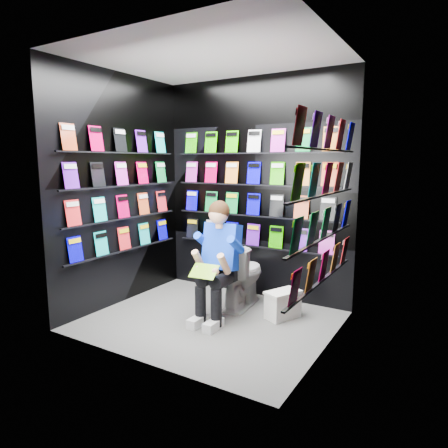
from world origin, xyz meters
The scene contains 14 objects.
floor centered at (0.00, 0.00, 0.00)m, with size 2.40×2.40×0.00m, color #5F5F5D.
ceiling centered at (0.00, 0.00, 2.60)m, with size 2.40×2.40×0.00m, color white.
wall_back centered at (0.00, 1.00, 1.30)m, with size 2.40×0.04×2.60m, color black.
wall_front centered at (0.00, -1.00, 1.30)m, with size 2.40×0.04×2.60m, color black.
wall_left centered at (-1.20, 0.00, 1.30)m, with size 0.04×2.00×2.60m, color black.
wall_right centered at (1.20, 0.00, 1.30)m, with size 0.04×2.00×2.60m, color black.
comics_back centered at (0.00, 0.97, 1.31)m, with size 2.10×0.06×1.37m, color red, non-canonical shape.
comics_left centered at (-1.17, 0.00, 1.31)m, with size 0.06×1.70×1.37m, color red, non-canonical shape.
comics_right centered at (1.17, 0.00, 1.31)m, with size 0.06×1.70×1.37m, color red, non-canonical shape.
toilet centered at (0.06, 0.55, 0.37)m, with size 0.42×0.75×0.73m, color silver.
longbox centered at (0.61, 0.46, 0.13)m, with size 0.19×0.35×0.27m, color white.
longbox_lid centered at (0.61, 0.46, 0.28)m, with size 0.21×0.37×0.03m, color white.
reader centered at (0.06, 0.17, 0.75)m, with size 0.49×0.71×1.31m, color #0331DB, non-canonical shape.
held_comic centered at (0.06, -0.18, 0.58)m, with size 0.27×0.01×0.18m, color #169335.
Camera 1 is at (2.14, -3.27, 1.63)m, focal length 32.00 mm.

